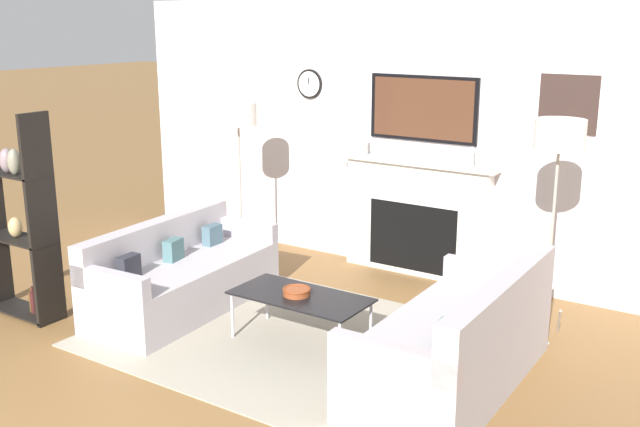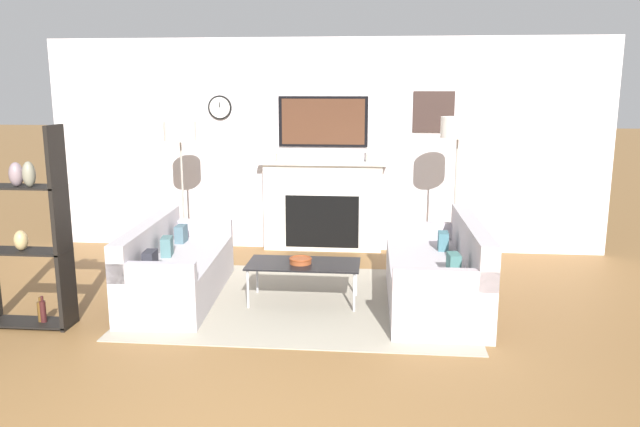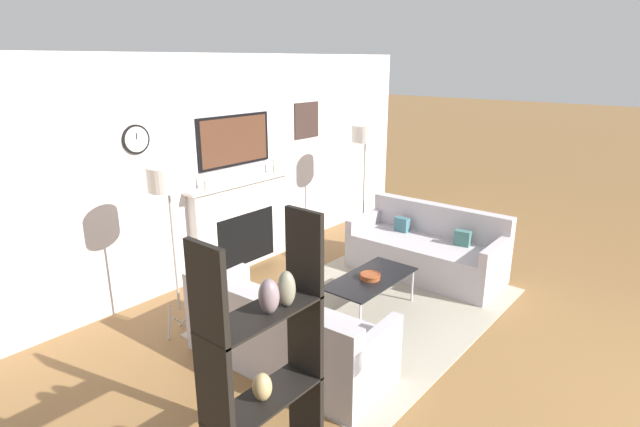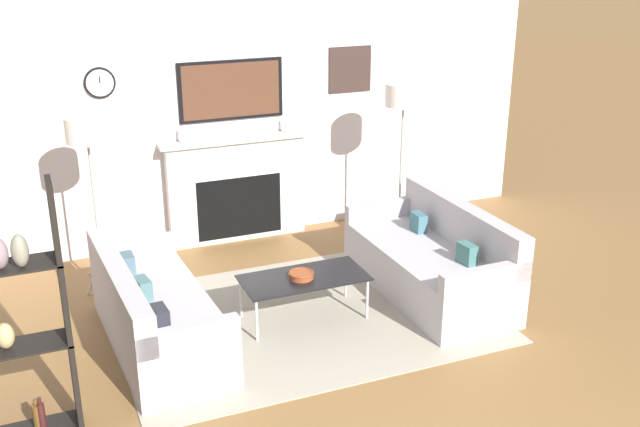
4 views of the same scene
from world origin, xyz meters
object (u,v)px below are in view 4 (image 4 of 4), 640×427
Objects in this scene: coffee_table at (304,280)px; shelf_unit at (8,323)px; floor_lamp_right at (404,98)px; couch_right at (432,263)px; floor_lamp_left at (87,133)px; couch_left at (155,315)px; decorative_bowl at (301,275)px.

shelf_unit is at bearing -160.48° from coffee_table.
coffee_table is at bearing -142.83° from floor_lamp_right.
coffee_table is at bearing -178.92° from couch_right.
floor_lamp_right is 4.49m from shelf_unit.
couch_right is at bearing -22.10° from floor_lamp_left.
coffee_table is at bearing -37.23° from floor_lamp_left.
floor_lamp_right is (0.27, 1.17, 1.32)m from couch_right.
floor_lamp_right reaches higher than couch_right.
couch_left is 3.38m from floor_lamp_right.
couch_left is at bearing 179.06° from coffee_table.
decorative_bowl is at bearing -37.97° from floor_lamp_left.
decorative_bowl is 2.26m from floor_lamp_left.
shelf_unit is (-0.78, -2.03, -0.68)m from floor_lamp_left.
floor_lamp_right is (1.58, 1.20, 1.24)m from coffee_table.
couch_left is at bearing 39.12° from shelf_unit.
couch_right is 3.36m from floor_lamp_left.
couch_right is 1.31m from coffee_table.
couch_right reaches higher than coffee_table.
decorative_bowl is at bearing -178.46° from couch_right.
couch_right is 1.72× the size of coffee_table.
couch_left is at bearing -157.80° from floor_lamp_right.
floor_lamp_left is at bearing 142.03° from decorative_bowl.
coffee_table is 0.61× the size of shelf_unit.
shelf_unit reaches higher than coffee_table.
couch_left reaches higher than decorative_bowl.
floor_lamp_right is at bearing 36.96° from decorative_bowl.
floor_lamp_right is (2.88, 1.17, 1.34)m from couch_left.
shelf_unit is (-2.35, -0.83, 0.50)m from coffee_table.
floor_lamp_left is at bearing -180.00° from floor_lamp_right.
decorative_bowl is (1.27, -0.03, 0.15)m from couch_left.
floor_lamp_right is 0.99× the size of shelf_unit.
floor_lamp_left is at bearing 142.77° from coffee_table.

